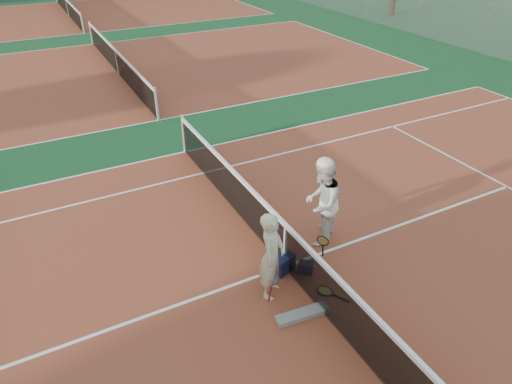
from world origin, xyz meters
TOP-DOWN VIEW (x-y plane):
  - ground at (0.00, 0.00)m, footprint 130.00×130.00m
  - court_main at (0.00, 0.00)m, footprint 23.77×10.97m
  - court_far_a at (0.00, 13.50)m, footprint 23.77×10.97m
  - court_far_b at (0.00, 27.00)m, footprint 23.77×10.97m
  - net_main at (0.00, 0.00)m, footprint 0.10×10.98m
  - net_far_a at (0.00, 13.50)m, footprint 0.10×10.98m
  - net_far_b at (0.00, 27.00)m, footprint 0.10×10.98m
  - player_a at (-0.56, -0.47)m, footprint 0.72×0.72m
  - player_b at (1.06, 0.40)m, footprint 1.14×1.12m
  - racket_red at (-0.58, -0.58)m, footprint 0.31×0.34m
  - racket_black_held at (0.76, -0.14)m, footprint 0.31×0.33m
  - racket_spare at (0.30, -0.93)m, footprint 0.53×0.66m
  - sports_bag_navy at (-0.08, -0.05)m, footprint 0.51×0.43m
  - sports_bag_purple at (0.28, -0.31)m, footprint 0.34×0.32m
  - net_cover_canvas at (-0.36, -1.22)m, footprint 0.95×0.31m
  - water_bottle at (0.47, -0.29)m, footprint 0.09×0.09m

SIDE VIEW (x-z plane):
  - ground at x=0.00m, z-range 0.00..0.00m
  - court_main at x=0.00m, z-range 0.00..0.01m
  - court_far_a at x=0.00m, z-range 0.00..0.01m
  - court_far_b at x=0.00m, z-range 0.00..0.01m
  - racket_spare at x=0.30m, z-range 0.00..0.05m
  - net_cover_canvas at x=-0.36m, z-range 0.00..0.10m
  - sports_bag_purple at x=0.28m, z-range 0.00..0.23m
  - water_bottle at x=0.47m, z-range 0.00..0.30m
  - sports_bag_navy at x=-0.08m, z-range 0.00..0.34m
  - racket_red at x=-0.58m, z-range 0.00..0.58m
  - racket_black_held at x=0.76m, z-range 0.00..0.59m
  - net_main at x=0.00m, z-range 0.00..1.02m
  - net_far_a at x=0.00m, z-range 0.00..1.02m
  - net_far_b at x=0.00m, z-range 0.00..1.02m
  - player_a at x=-0.56m, z-range 0.00..1.69m
  - player_b at x=1.06m, z-range 0.00..1.85m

